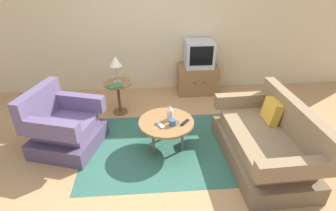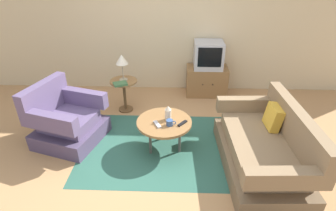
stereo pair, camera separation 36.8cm
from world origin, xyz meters
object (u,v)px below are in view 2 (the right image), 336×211
Objects in this scene: television at (208,55)px; tv_remote_dark at (182,123)px; coffee_table at (164,123)px; vase at (168,113)px; armchair at (66,121)px; tv_stand at (206,81)px; book at (120,84)px; couch at (264,149)px; side_table at (124,89)px; mug at (170,123)px; table_lamp at (122,61)px; tv_remote_silver at (157,124)px.

television is 1.89m from tv_remote_dark.
coffee_table is at bearing -113.18° from television.
coffee_table is 3.44× the size of vase.
armchair reaches higher than vase.
book reaches higher than tv_stand.
armchair reaches higher than tv_stand.
couch is at bearing -17.84° from vase.
couch is 1.32m from vase.
side_table reaches higher than tv_remote_dark.
side_table is at bearing 158.49° from armchair.
tv_remote_dark is at bearing 12.28° from mug.
vase is (1.49, -0.11, 0.24)m from armchair.
couch is 3.69× the size of table_lamp.
tv_remote_dark is at bearing -48.14° from side_table.
armchair reaches higher than tv_remote_dark.
book is (-0.67, 0.98, 0.13)m from tv_remote_silver.
couch is 2.92× the size of side_table.
side_table is (-0.74, 1.04, -0.00)m from coffee_table.
vase is 1.24× the size of tv_remote_silver.
tv_remote_dark is 0.34m from tv_remote_silver.
tv_remote_dark is (0.20, -0.10, -0.10)m from vase.
armchair is 0.64× the size of couch.
book is at bearing 133.97° from vase.
side_table is at bearing -98.49° from tv_remote_dark.
television is 1.85m from vase.
tv_remote_dark is 0.58× the size of book.
tv_remote_dark is at bearing -105.40° from television.
book is at bearing -150.44° from television.
television is 2.97× the size of tv_remote_silver.
mug is at bearing -38.07° from tv_remote_dark.
couch is 1.34m from coffee_table.
book is (-1.50, -0.85, -0.22)m from television.
couch is 2.15× the size of tv_stand.
coffee_table is at bearing -64.29° from tv_remote_dark.
television reaches higher than side_table.
television is 1.97× the size of book.
armchair reaches higher than tv_remote_silver.
table_lamp reaches higher than tv_stand.
couch is 10.79× the size of tv_remote_dark.
coffee_table is 1.93m from television.
mug is at bearing -109.92° from television.
television reaches higher than tv_stand.
table_lamp is at bearing -155.44° from television.
coffee_table is 0.15m from vase.
couch is at bearing -12.24° from mug.
mug is (0.82, -1.14, 0.08)m from side_table.
couch reaches higher than tv_remote_silver.
tv_remote_silver is 1.19m from book.
armchair is at bearing -57.54° from tv_remote_dark.
table_lamp is (-1.48, -0.68, 0.12)m from television.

